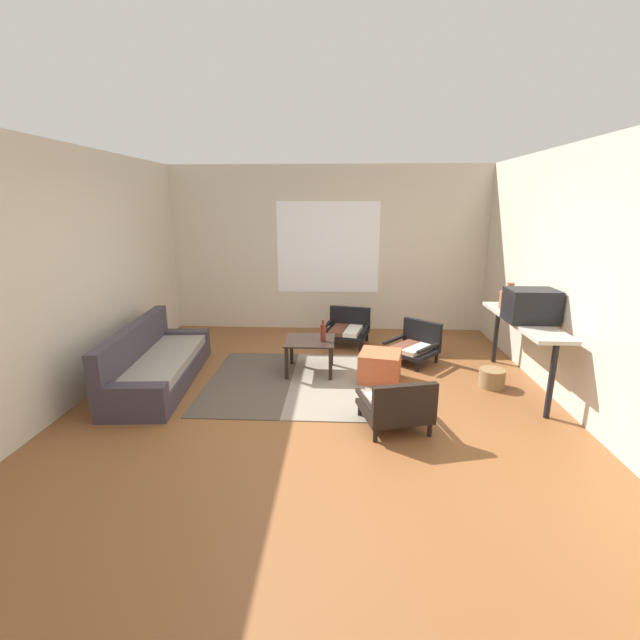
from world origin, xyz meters
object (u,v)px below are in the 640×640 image
object	(u,v)px
couch	(156,365)
crt_television	(531,306)
coffee_table	(310,346)
armchair_striped_foreground	(397,407)
armchair_corner	(415,344)
console_shelf	(523,326)
clay_vase	(509,299)
wicker_basket	(492,378)
glass_bottle	(323,332)
armchair_by_window	(347,328)
ottoman_orange	(380,366)

from	to	relation	value
couch	crt_television	distance (m)	4.36
coffee_table	armchair_striped_foreground	bearing A→B (deg)	-57.11
armchair_striped_foreground	crt_television	bearing A→B (deg)	32.51
armchair_corner	console_shelf	bearing A→B (deg)	-36.05
crt_television	clay_vase	xyz separation A→B (m)	(0.00, 0.63, -0.07)
couch	wicker_basket	bearing A→B (deg)	1.16
couch	glass_bottle	bearing A→B (deg)	11.12
coffee_table	wicker_basket	distance (m)	2.21
clay_vase	wicker_basket	size ratio (longest dim) A/B	1.10
armchair_by_window	glass_bottle	bearing A→B (deg)	-103.93
ottoman_orange	coffee_table	bearing A→B (deg)	165.36
crt_television	couch	bearing A→B (deg)	179.81
coffee_table	armchair_by_window	world-z (taller)	armchair_by_window
armchair_striped_foreground	console_shelf	distance (m)	1.98
armchair_corner	console_shelf	xyz separation A→B (m)	(1.08, -0.78, 0.49)
couch	armchair_by_window	distance (m)	2.84
ottoman_orange	glass_bottle	xyz separation A→B (m)	(-0.70, 0.18, 0.37)
armchair_striped_foreground	clay_vase	world-z (taller)	clay_vase
armchair_by_window	armchair_corner	distance (m)	1.18
armchair_striped_foreground	console_shelf	bearing A→B (deg)	36.00
couch	armchair_by_window	size ratio (longest dim) A/B	2.82
armchair_striped_foreground	clay_vase	xyz separation A→B (m)	(1.55, 1.62, 0.70)
armchair_by_window	armchair_striped_foreground	xyz separation A→B (m)	(0.44, -2.66, -0.01)
coffee_table	armchair_by_window	distance (m)	1.33
armchair_striped_foreground	glass_bottle	distance (m)	1.61
couch	console_shelf	xyz separation A→B (m)	(4.29, 0.13, 0.51)
coffee_table	glass_bottle	distance (m)	0.26
armchair_striped_foreground	glass_bottle	bearing A→B (deg)	118.70
couch	ottoman_orange	size ratio (longest dim) A/B	4.50
glass_bottle	ottoman_orange	bearing A→B (deg)	-14.62
coffee_table	crt_television	world-z (taller)	crt_television
ottoman_orange	crt_television	world-z (taller)	crt_television
glass_bottle	coffee_table	bearing A→B (deg)	165.26
armchair_striped_foreground	wicker_basket	world-z (taller)	armchair_striped_foreground
coffee_table	ottoman_orange	xyz separation A→B (m)	(0.87, -0.23, -0.17)
couch	wicker_basket	size ratio (longest dim) A/B	7.24
couch	console_shelf	bearing A→B (deg)	1.68
ottoman_orange	wicker_basket	distance (m)	1.31
armchair_striped_foreground	armchair_corner	xyz separation A→B (m)	(0.47, 1.91, 0.00)
armchair_by_window	crt_television	size ratio (longest dim) A/B	1.48
wicker_basket	glass_bottle	bearing A→B (deg)	171.22
armchair_corner	clay_vase	distance (m)	1.32
couch	crt_television	bearing A→B (deg)	-0.19
couch	armchair_by_window	world-z (taller)	couch
ottoman_orange	armchair_corner	bearing A→B (deg)	53.07
armchair_corner	crt_television	distance (m)	1.61
coffee_table	clay_vase	distance (m)	2.55
ottoman_orange	armchair_by_window	bearing A→B (deg)	104.77
couch	armchair_striped_foreground	xyz separation A→B (m)	(2.74, -1.00, 0.01)
console_shelf	clay_vase	size ratio (longest dim) A/B	5.34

